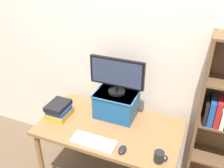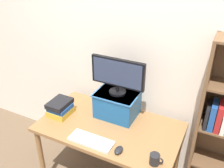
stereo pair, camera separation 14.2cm
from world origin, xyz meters
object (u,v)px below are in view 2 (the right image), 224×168
Objects in this scene: desk at (110,132)px; coffee_mug at (155,159)px; keyboard at (91,141)px; book_stack at (60,108)px; riser_box at (117,103)px; computer_mouse at (119,150)px; computer_monitor at (118,75)px.

desk is 0.60m from coffee_mug.
book_stack is (-0.49, 0.22, 0.06)m from keyboard.
desk is at bearing -86.05° from riser_box.
book_stack is at bearing 163.88° from computer_mouse.
book_stack reaches higher than keyboard.
computer_monitor is (0.00, -0.00, 0.32)m from riser_box.
desk is 5.53× the size of book_stack.
computer_monitor is (-0.01, 0.20, 0.53)m from desk.
keyboard is 3.84× the size of computer_mouse.
computer_monitor is 0.82m from coffee_mug.
book_stack is at bearing 156.11° from keyboard.
coffee_mug is (1.06, -0.21, -0.03)m from book_stack.
computer_monitor is 4.74× the size of coffee_mug.
keyboard reaches higher than desk.
riser_box is 0.58m from book_stack.
riser_box reaches higher than desk.
desk is 11.95× the size of coffee_mug.
riser_box is 3.70× the size of coffee_mug.
desk is 0.57m from computer_monitor.
desk is 0.29m from keyboard.
computer_mouse is 0.31m from coffee_mug.
riser_box is at bearing 90.00° from computer_monitor.
computer_mouse is at bearing -50.40° from desk.
computer_mouse is at bearing -63.14° from riser_box.
computer_mouse is at bearing -178.14° from coffee_mug.
book_stack reaches higher than desk.
riser_box is 0.32m from computer_monitor.
coffee_mug is (0.53, -0.26, 0.12)m from desk.
riser_box reaches higher than computer_mouse.
computer_monitor is at bearing 25.91° from book_stack.
computer_monitor is 2.19× the size of book_stack.
book_stack is at bearing 168.90° from coffee_mug.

